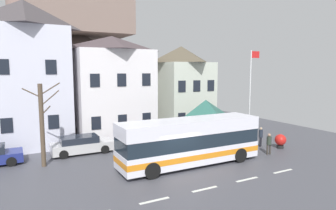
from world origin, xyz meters
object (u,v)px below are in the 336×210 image
Objects in this scene: townhouse_00 at (27,75)px; parked_car_02 at (82,145)px; hilltop_castle at (77,67)px; harbour_buoy at (280,140)px; parked_car_00 at (233,130)px; public_bench at (186,137)px; pedestrian_01 at (261,136)px; bare_tree_01 at (42,124)px; townhouse_02 at (181,88)px; townhouse_01 at (113,87)px; pedestrian_03 at (244,136)px; flagpole at (251,91)px; bus_shelter at (206,109)px; pedestrian_02 at (224,138)px; transit_bus at (190,142)px; pedestrian_00 at (269,142)px.

townhouse_00 is 2.61× the size of parked_car_02.
harbour_buoy is at bearing -71.09° from hilltop_castle.
parked_car_00 is 3.05× the size of public_bench.
pedestrian_01 is 0.29× the size of bare_tree_01.
townhouse_02 reaches higher than public_bench.
public_bench is at bearing -45.66° from townhouse_01.
pedestrian_03 is 1.36× the size of harbour_buoy.
townhouse_00 is 7.36× the size of pedestrian_01.
townhouse_02 is 0.21× the size of hilltop_castle.
pedestrian_03 is 15.61m from bare_tree_01.
parked_car_02 is 0.57× the size of flagpole.
pedestrian_03 is at bearing -27.83° from bus_shelter.
bare_tree_01 is at bearing 176.52° from bus_shelter.
bus_shelter is at bearing -78.93° from hilltop_castle.
bus_shelter reaches higher than pedestrian_02.
townhouse_01 is at bearing 134.34° from public_bench.
transit_bus reaches higher than pedestrian_02.
pedestrian_02 is 0.29× the size of bare_tree_01.
pedestrian_03 is at bearing -44.57° from townhouse_01.
harbour_buoy is (5.08, -3.40, -2.49)m from bus_shelter.
parked_car_02 is at bearing -50.84° from townhouse_00.
parked_car_00 is at bearing 20.64° from bus_shelter.
townhouse_02 is at bearing 3.47° from townhouse_01.
pedestrian_02 is (4.47, 1.98, -0.60)m from transit_bus.
hilltop_castle is 5.25× the size of flagpole.
pedestrian_00 is 1.08× the size of public_bench.
townhouse_02 reaches higher than parked_car_02.
bare_tree_01 is (0.51, -6.15, -3.11)m from townhouse_00.
parked_car_00 is at bearing -67.75° from townhouse_02.
transit_bus is 6.25× the size of pedestrian_03.
pedestrian_03 is 4.95m from public_bench.
pedestrian_01 is at bearing -72.16° from hilltop_castle.
pedestrian_02 is (13.76, -8.42, -5.00)m from townhouse_00.
townhouse_01 is at bearing 101.11° from transit_bus.
pedestrian_00 is 2.75m from pedestrian_03.
bus_shelter is at bearing 117.46° from pedestrian_02.
hilltop_castle is 29.34m from flagpole.
flagpole is at bearing 74.47° from parked_car_00.
pedestrian_02 is at bearing -174.35° from flagpole.
parked_car_00 reaches higher than public_bench.
hilltop_castle is at bearing -72.69° from parked_car_00.
pedestrian_00 is 7.12m from public_bench.
pedestrian_01 is 1.02× the size of pedestrian_03.
flagpole reaches higher than parked_car_02.
hilltop_castle reaches higher than townhouse_00.
pedestrian_00 is at bearing -52.49° from townhouse_01.
bare_tree_01 reaches higher than transit_bus.
bus_shelter is (-1.97, -7.42, -1.29)m from townhouse_02.
flagpole is 4.69m from harbour_buoy.
bare_tree_01 reaches higher than pedestrian_02.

